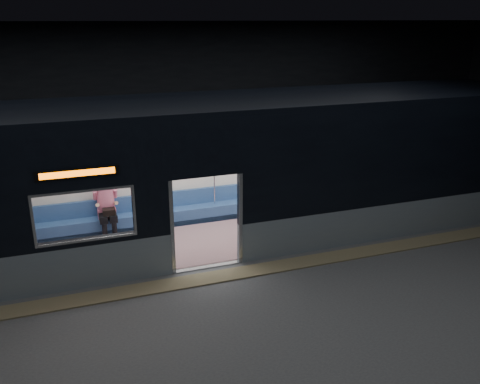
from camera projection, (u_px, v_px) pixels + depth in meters
station_floor at (222, 291)px, 9.99m from camera, size 24.00×14.00×0.01m
station_envelope at (220, 104)px, 8.80m from camera, size 24.00×14.00×5.00m
tactile_strip at (214, 277)px, 10.48m from camera, size 22.80×0.50×0.03m
metro_car at (188, 167)px, 11.65m from camera, size 18.00×3.04×3.35m
passenger at (106, 203)px, 12.30m from camera, size 0.47×0.77×1.46m
handbag at (109, 212)px, 12.13m from camera, size 0.35×0.32×0.15m
transit_map at (280, 157)px, 13.86m from camera, size 1.07×0.03×0.69m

